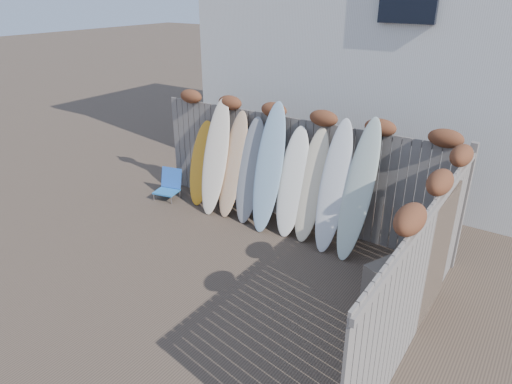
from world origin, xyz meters
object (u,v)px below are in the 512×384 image
Objects in this scene: lattice_panel at (437,257)px; beach_chair at (169,185)px; surfboard_0 at (202,163)px; wooden_crate at (392,294)px.

beach_chair is at bearing 174.13° from lattice_panel.
lattice_panel is at bearing -7.48° from beach_chair.
surfboard_0 is at bearing 19.69° from beach_chair.
beach_chair is 5.72m from lattice_panel.
wooden_crate is 0.42× the size of lattice_panel.
lattice_panel is 5.01m from surfboard_0.
surfboard_0 reaches higher than wooden_crate.
surfboard_0 is at bearing 170.09° from lattice_panel.
beach_chair is 0.35× the size of surfboard_0.
lattice_panel reaches higher than surfboard_0.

